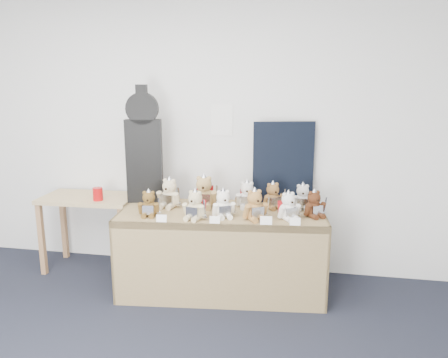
% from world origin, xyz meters
% --- Properties ---
extents(room_shell, '(6.00, 6.00, 6.00)m').
position_xyz_m(room_shell, '(0.55, 2.49, 1.50)').
color(room_shell, silver).
rests_on(room_shell, floor).
extents(display_table, '(1.87, 0.94, 0.75)m').
position_xyz_m(display_table, '(0.66, 1.89, 0.59)').
color(display_table, olive).
rests_on(display_table, floor).
extents(side_table, '(0.92, 0.53, 0.76)m').
position_xyz_m(side_table, '(-0.73, 2.18, 0.63)').
color(side_table, tan).
rests_on(side_table, floor).
extents(guitar_case, '(0.34, 0.16, 1.09)m').
position_xyz_m(guitar_case, '(-0.11, 2.12, 1.28)').
color(guitar_case, black).
rests_on(guitar_case, display_table).
extents(navy_board, '(0.56, 0.16, 0.76)m').
position_xyz_m(navy_board, '(1.16, 2.35, 1.13)').
color(navy_board, black).
rests_on(navy_board, display_table).
extents(red_cup, '(0.09, 0.09, 0.12)m').
position_xyz_m(red_cup, '(-0.57, 2.05, 0.82)').
color(red_cup, '#B80C0E').
rests_on(red_cup, side_table).
extents(teddy_front_far_left, '(0.21, 0.18, 0.25)m').
position_xyz_m(teddy_front_far_left, '(0.07, 1.70, 0.85)').
color(teddy_front_far_left, brown).
rests_on(teddy_front_far_left, display_table).
extents(teddy_front_left, '(0.23, 0.21, 0.28)m').
position_xyz_m(teddy_front_left, '(0.48, 1.69, 0.86)').
color(teddy_front_left, beige).
rests_on(teddy_front_left, display_table).
extents(teddy_front_centre, '(0.22, 0.21, 0.27)m').
position_xyz_m(teddy_front_centre, '(0.70, 1.78, 0.85)').
color(teddy_front_centre, white).
rests_on(teddy_front_centre, display_table).
extents(teddy_front_right, '(0.24, 0.23, 0.29)m').
position_xyz_m(teddy_front_right, '(0.97, 1.77, 0.86)').
color(teddy_front_right, '#A6753F').
rests_on(teddy_front_right, display_table).
extents(teddy_front_far_right, '(0.22, 0.21, 0.26)m').
position_xyz_m(teddy_front_far_right, '(1.24, 1.83, 0.85)').
color(teddy_front_far_right, white).
rests_on(teddy_front_far_right, display_table).
extents(teddy_front_end, '(0.21, 0.21, 0.26)m').
position_xyz_m(teddy_front_end, '(1.45, 1.93, 0.85)').
color(teddy_front_end, '#4C2B1A').
rests_on(teddy_front_end, display_table).
extents(teddy_back_left, '(0.25, 0.21, 0.30)m').
position_xyz_m(teddy_back_left, '(0.16, 1.99, 0.87)').
color(teddy_back_left, beige).
rests_on(teddy_back_left, display_table).
extents(teddy_back_centre_left, '(0.27, 0.24, 0.33)m').
position_xyz_m(teddy_back_centre_left, '(0.47, 2.04, 0.88)').
color(teddy_back_centre_left, tan).
rests_on(teddy_back_centre_left, display_table).
extents(teddy_back_centre_right, '(0.23, 0.20, 0.28)m').
position_xyz_m(teddy_back_centre_right, '(0.86, 2.11, 0.86)').
color(teddy_back_centre_right, silver).
rests_on(teddy_back_centre_right, display_table).
extents(teddy_back_right, '(0.22, 0.22, 0.27)m').
position_xyz_m(teddy_back_right, '(1.09, 2.13, 0.85)').
color(teddy_back_right, olive).
rests_on(teddy_back_right, display_table).
extents(teddy_back_end, '(0.21, 0.17, 0.26)m').
position_xyz_m(teddy_back_end, '(1.35, 2.15, 0.85)').
color(teddy_back_end, silver).
rests_on(teddy_back_end, display_table).
extents(entry_card_a, '(0.09, 0.03, 0.06)m').
position_xyz_m(entry_card_a, '(0.23, 1.55, 0.78)').
color(entry_card_a, white).
rests_on(entry_card_a, display_table).
extents(entry_card_b, '(0.08, 0.03, 0.06)m').
position_xyz_m(entry_card_b, '(0.66, 1.60, 0.78)').
color(entry_card_b, white).
rests_on(entry_card_b, display_table).
extents(entry_card_c, '(0.10, 0.03, 0.07)m').
position_xyz_m(entry_card_c, '(1.07, 1.64, 0.79)').
color(entry_card_c, white).
rests_on(entry_card_c, display_table).
extents(entry_card_d, '(0.09, 0.03, 0.06)m').
position_xyz_m(entry_card_d, '(1.30, 1.67, 0.78)').
color(entry_card_d, white).
rests_on(entry_card_d, display_table).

